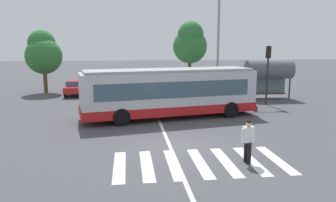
{
  "coord_description": "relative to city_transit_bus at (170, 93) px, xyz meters",
  "views": [
    {
      "loc": [
        -2.16,
        -14.16,
        4.57
      ],
      "look_at": [
        0.17,
        4.55,
        1.3
      ],
      "focal_mm": 35.13,
      "sensor_mm": 36.0,
      "label": 1
    }
  ],
  "objects": [
    {
      "name": "crosswalk_painted_stripes",
      "position": [
        0.15,
        -8.12,
        -1.58
      ],
      "size": [
        6.68,
        3.3,
        0.01
      ],
      "color": "silver",
      "rests_on": "ground_plane"
    },
    {
      "name": "twin_arm_street_lamp",
      "position": [
        4.85,
        6.48,
        3.89
      ],
      "size": [
        5.37,
        0.32,
        8.78
      ],
      "color": "#939399",
      "rests_on": "ground_plane"
    },
    {
      "name": "parked_car_silver",
      "position": [
        3.61,
        10.2,
        -0.82
      ],
      "size": [
        2.19,
        4.64,
        1.35
      ],
      "color": "black",
      "rests_on": "ground_plane"
    },
    {
      "name": "background_tree_right",
      "position": [
        3.82,
        13.26,
        3.1
      ],
      "size": [
        3.47,
        3.47,
        6.86
      ],
      "color": "brown",
      "rests_on": "ground_plane"
    },
    {
      "name": "background_tree_left",
      "position": [
        -10.38,
        12.21,
        2.21
      ],
      "size": [
        3.36,
        3.36,
        5.9
      ],
      "color": "brown",
      "rests_on": "ground_plane"
    },
    {
      "name": "traffic_light_far_corner",
      "position": [
        7.89,
        3.51,
        1.4
      ],
      "size": [
        0.33,
        0.32,
        4.43
      ],
      "color": "#28282B",
      "rests_on": "ground_plane"
    },
    {
      "name": "pedestrian_crossing_street",
      "position": [
        1.97,
        -8.34,
        -0.62
      ],
      "size": [
        0.57,
        0.38,
        1.72
      ],
      "color": "black",
      "rests_on": "ground_plane"
    },
    {
      "name": "parked_car_blue",
      "position": [
        -4.71,
        10.56,
        -0.82
      ],
      "size": [
        2.16,
        4.63,
        1.35
      ],
      "color": "black",
      "rests_on": "ground_plane"
    },
    {
      "name": "parked_car_red",
      "position": [
        -7.17,
        10.41,
        -0.82
      ],
      "size": [
        1.95,
        4.54,
        1.35
      ],
      "color": "black",
      "rests_on": "ground_plane"
    },
    {
      "name": "city_transit_bus",
      "position": [
        0.0,
        0.0,
        0.0
      ],
      "size": [
        11.31,
        4.59,
        3.06
      ],
      "color": "black",
      "rests_on": "ground_plane"
    },
    {
      "name": "lane_center_line",
      "position": [
        -0.75,
        -3.92,
        -1.58
      ],
      "size": [
        0.16,
        24.0,
        0.01
      ],
      "primitive_type": "cube",
      "color": "silver",
      "rests_on": "ground_plane"
    },
    {
      "name": "parked_car_white",
      "position": [
        0.77,
        10.6,
        -0.82
      ],
      "size": [
        2.04,
        4.58,
        1.35
      ],
      "color": "black",
      "rests_on": "ground_plane"
    },
    {
      "name": "bus_stop_shelter",
      "position": [
        9.14,
        6.03,
        0.83
      ],
      "size": [
        3.91,
        1.54,
        3.25
      ],
      "color": "#28282B",
      "rests_on": "ground_plane"
    },
    {
      "name": "parked_car_champagne",
      "position": [
        -2.01,
        10.82,
        -0.82
      ],
      "size": [
        1.89,
        4.51,
        1.35
      ],
      "color": "black",
      "rests_on": "ground_plane"
    },
    {
      "name": "ground_plane",
      "position": [
        -0.44,
        -5.92,
        -1.59
      ],
      "size": [
        160.0,
        160.0,
        0.0
      ],
      "primitive_type": "plane",
      "color": "#47474C"
    }
  ]
}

